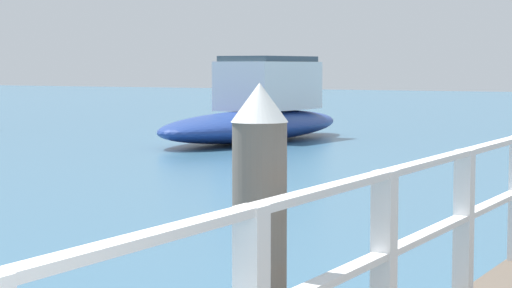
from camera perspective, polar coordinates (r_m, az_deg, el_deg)
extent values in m
cube|color=white|center=(5.54, 7.54, -7.01)|extent=(0.12, 0.12, 1.06)
cube|color=white|center=(6.98, 12.13, -4.66)|extent=(0.12, 0.12, 1.06)
cone|color=white|center=(4.89, 0.21, 2.47)|extent=(0.29, 0.29, 0.20)
ellipsoid|color=navy|center=(27.84, -0.14, 1.07)|extent=(3.30, 8.46, 0.88)
cube|color=white|center=(28.50, 0.76, 3.46)|extent=(1.98, 3.43, 1.41)
cube|color=#334756|center=(28.49, 0.77, 5.03)|extent=(1.85, 3.09, 0.16)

